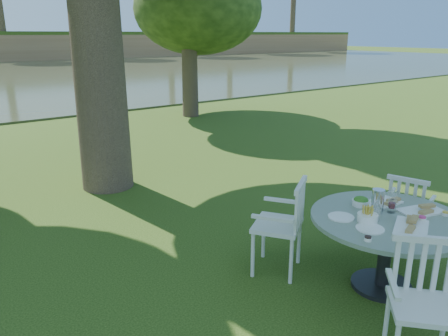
{
  "coord_description": "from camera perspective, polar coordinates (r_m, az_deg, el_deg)",
  "views": [
    {
      "loc": [
        -2.87,
        -3.58,
        2.32
      ],
      "look_at": [
        0.0,
        0.2,
        0.85
      ],
      "focal_mm": 35.0,
      "sensor_mm": 36.0,
      "label": 1
    }
  ],
  "objects": [
    {
      "name": "chair_ne",
      "position": [
        5.2,
        22.78,
        -4.67
      ],
      "size": [
        0.51,
        0.53,
        0.86
      ],
      "rotation": [
        0.0,
        0.0,
        -4.42
      ],
      "color": "silver",
      "rests_on": "ground"
    },
    {
      "name": "tableware",
      "position": [
        4.26,
        20.11,
        -5.28
      ],
      "size": [
        1.17,
        0.89,
        0.23
      ],
      "color": "white",
      "rests_on": "table"
    },
    {
      "name": "ground",
      "position": [
        5.15,
        1.37,
        -9.61
      ],
      "size": [
        140.0,
        140.0,
        0.0
      ],
      "primitive_type": "plane",
      "color": "#1C350B",
      "rests_on": "ground"
    },
    {
      "name": "chair_nw",
      "position": [
        4.36,
        8.27,
        -6.72
      ],
      "size": [
        0.66,
        0.65,
        0.96
      ],
      "rotation": [
        0.0,
        0.0,
        -2.56
      ],
      "color": "silver",
      "rests_on": "ground"
    },
    {
      "name": "table",
      "position": [
        4.31,
        20.58,
        -7.71
      ],
      "size": [
        1.4,
        1.4,
        0.72
      ],
      "color": "black",
      "rests_on": "ground"
    },
    {
      "name": "chair_sw",
      "position": [
        3.55,
        24.6,
        -14.53
      ],
      "size": [
        0.64,
        0.64,
        0.93
      ],
      "rotation": [
        0.0,
        0.0,
        -0.84
      ],
      "color": "silver",
      "rests_on": "ground"
    }
  ]
}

